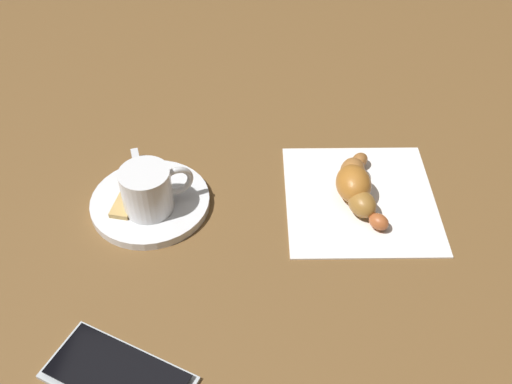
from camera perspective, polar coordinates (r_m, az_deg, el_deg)
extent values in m
plane|color=brown|center=(0.68, -0.77, -1.43)|extent=(1.80, 1.80, 0.00)
cylinder|color=silver|center=(0.69, -10.22, -1.00)|extent=(0.14, 0.14, 0.01)
cylinder|color=silver|center=(0.66, -10.58, 0.16)|extent=(0.06, 0.06, 0.05)
cylinder|color=black|center=(0.65, -10.76, 1.16)|extent=(0.05, 0.05, 0.00)
torus|color=silver|center=(0.66, -7.68, 1.08)|extent=(0.04, 0.03, 0.04)
cube|color=silver|center=(0.72, -11.29, 1.71)|extent=(0.05, 0.09, 0.00)
ellipsoid|color=silver|center=(0.67, -10.64, -1.59)|extent=(0.03, 0.03, 0.01)
cube|color=tan|center=(0.69, -12.28, -0.41)|extent=(0.02, 0.07, 0.01)
cube|color=white|center=(0.70, 10.08, -0.57)|extent=(0.20, 0.21, 0.00)
ellipsoid|color=#965E2D|center=(0.73, 10.04, 3.04)|extent=(0.03, 0.03, 0.02)
ellipsoid|color=#A36833|center=(0.71, 9.36, 2.03)|extent=(0.03, 0.04, 0.03)
ellipsoid|color=#AA6826|center=(0.68, 9.45, 0.79)|extent=(0.05, 0.06, 0.04)
ellipsoid|color=olive|center=(0.67, 10.27, -1.12)|extent=(0.05, 0.05, 0.03)
ellipsoid|color=#A75429|center=(0.66, 11.84, -2.83)|extent=(0.03, 0.03, 0.02)
cube|color=#B4BCC0|center=(0.56, -13.26, -17.06)|extent=(0.15, 0.10, 0.01)
cube|color=black|center=(0.56, -13.36, -16.80)|extent=(0.13, 0.09, 0.00)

